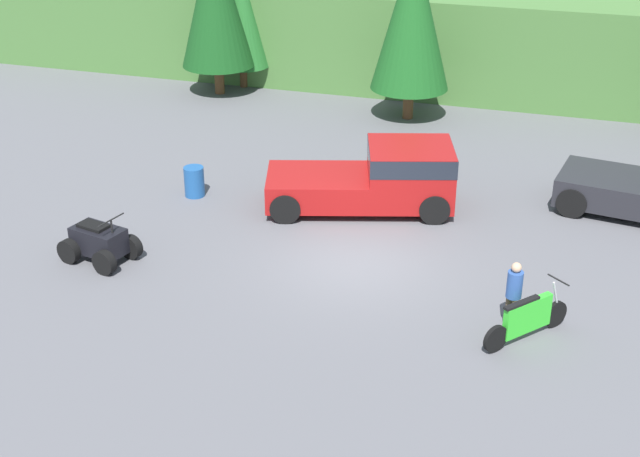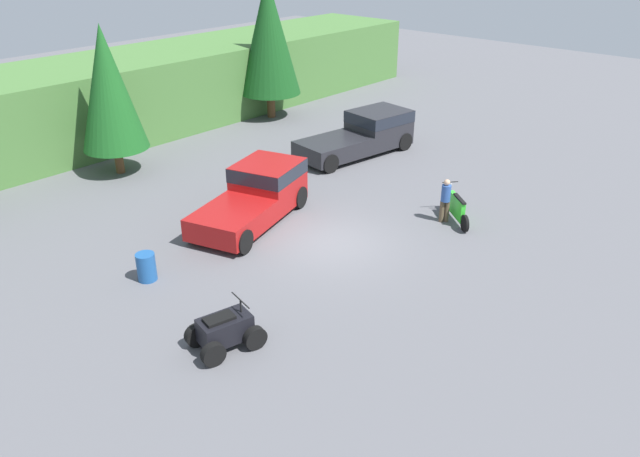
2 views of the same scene
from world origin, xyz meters
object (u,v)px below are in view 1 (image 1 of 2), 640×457
Objects in this scene: quad_atv at (99,243)px; rider_person at (514,294)px; steel_barrel at (194,182)px; dirt_bike at (527,319)px; pickup_truck_red at (380,176)px.

rider_person reaches higher than quad_atv.
steel_barrel is (-9.56, 4.54, -0.45)m from rider_person.
dirt_bike is 0.60m from rider_person.
dirt_bike reaches higher than steel_barrel.
pickup_truck_red is at bearing 8.18° from steel_barrel.
pickup_truck_red is 7.84m from quad_atv.
dirt_bike is at bearing -67.14° from pickup_truck_red.
quad_atv is 2.28× the size of steel_barrel.
rider_person reaches higher than steel_barrel.
pickup_truck_red is 2.75× the size of quad_atv.
pickup_truck_red is 6.29× the size of steel_barrel.
quad_atv is (-5.92, -5.12, -0.49)m from pickup_truck_red.
dirt_bike is 0.95× the size of quad_atv.
pickup_truck_red is at bearing 82.21° from rider_person.
pickup_truck_red is 7.25m from dirt_bike.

